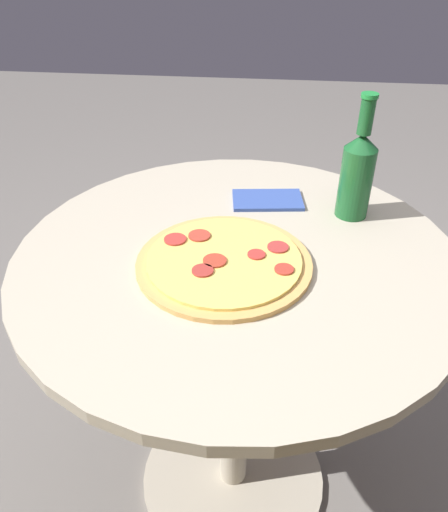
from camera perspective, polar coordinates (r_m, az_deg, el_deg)
The scene contains 5 objects.
ground_plane at distance 1.52m, azimuth 1.02°, elevation -23.94°, with size 8.00×8.00×0.00m, color slate.
table at distance 1.08m, azimuth 1.33°, elevation -8.18°, with size 0.85×0.85×0.77m.
pizza at distance 0.91m, azimuth 0.00°, elevation -0.61°, with size 0.32×0.32×0.02m.
beer_bottle at distance 1.06m, azimuth 14.99°, elevation 9.28°, with size 0.07×0.07×0.26m.
napkin at distance 1.13m, azimuth 4.99°, elevation 6.40°, with size 0.16×0.11×0.01m.
Camera 1 is at (-0.06, 0.79, 1.30)m, focal length 35.00 mm.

